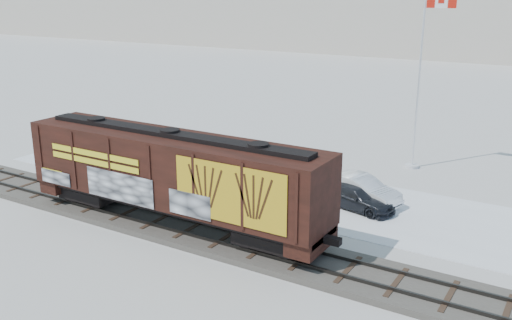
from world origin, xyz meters
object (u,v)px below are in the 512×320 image
Objects in this scene: flagpole at (419,105)px; car_white at (360,189)px; car_dark at (357,197)px; hopper_railcar at (172,173)px; car_silver at (189,158)px.

flagpole is 2.45× the size of car_white.
car_white is 1.08× the size of car_dark.
hopper_railcar is 10.45m from car_white.
car_dark is (-0.45, -8.78, -3.52)m from flagpole.
flagpole reaches higher than car_dark.
hopper_railcar is 1.41× the size of flagpole.
hopper_railcar is at bearing -132.50° from car_silver.
hopper_railcar is at bearing 155.60° from car_white.
flagpole is 2.66× the size of car_dark.
car_dark is (0.20, -0.90, -0.14)m from car_white.
car_silver is 12.04m from car_dark.
flagpole is 15.02m from car_silver.
flagpole is 9.46m from car_dark.
car_dark is at bearing 47.50° from hopper_railcar.
car_white is at bearing -94.71° from flagpole.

